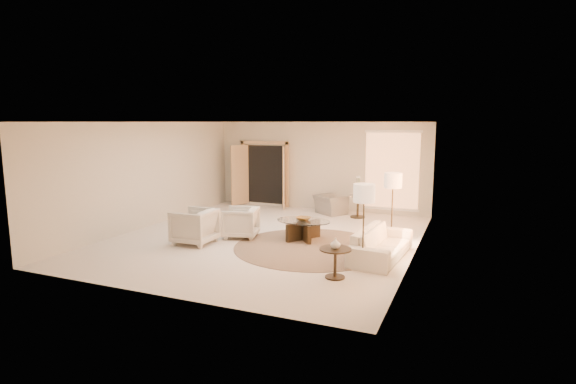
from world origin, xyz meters
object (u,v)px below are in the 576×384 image
at_px(floor_lamp_near, 393,184).
at_px(side_vase, 358,192).
at_px(accent_chair, 330,201).
at_px(armchair_left, 241,221).
at_px(floor_lamp_far, 364,197).
at_px(bowl, 303,219).
at_px(coffee_table, 303,228).
at_px(sofa, 382,243).
at_px(side_table, 358,204).
at_px(end_table, 335,258).
at_px(end_vase, 335,243).
at_px(armchair_right, 195,225).

bearing_deg(floor_lamp_near, side_vase, 118.84).
bearing_deg(accent_chair, armchair_left, 106.12).
distance_m(floor_lamp_near, side_vase, 3.02).
relative_size(accent_chair, floor_lamp_far, 0.53).
bearing_deg(bowl, side_vase, 79.07).
bearing_deg(side_vase, accent_chair, 166.65).
xyz_separation_m(armchair_left, side_vase, (2.09, 3.37, 0.36)).
distance_m(coffee_table, floor_lamp_far, 2.67).
relative_size(sofa, bowl, 6.34).
height_order(accent_chair, side_vase, side_vase).
height_order(sofa, floor_lamp_far, floor_lamp_far).
xyz_separation_m(floor_lamp_near, side_vase, (-1.43, 2.59, -0.64)).
bearing_deg(side_table, sofa, -69.16).
bearing_deg(floor_lamp_near, accent_chair, 129.78).
xyz_separation_m(armchair_left, side_table, (2.09, 3.37, -0.01)).
xyz_separation_m(armchair_left, end_table, (2.97, -1.90, -0.03)).
bearing_deg(bowl, floor_lamp_far, -41.62).
relative_size(sofa, floor_lamp_far, 1.28).
xyz_separation_m(floor_lamp_far, end_vase, (-0.35, -0.65, -0.77)).
distance_m(sofa, floor_lamp_near, 1.60).
bearing_deg(coffee_table, floor_lamp_near, 11.96).
relative_size(armchair_right, floor_lamp_far, 0.54).
height_order(sofa, armchair_left, armchair_left).
height_order(end_table, side_vase, side_vase).
bearing_deg(floor_lamp_near, floor_lamp_far, -95.31).
xyz_separation_m(armchair_left, armchair_right, (-0.71, -0.91, 0.04)).
height_order(end_table, floor_lamp_far, floor_lamp_far).
distance_m(armchair_left, accent_chair, 3.77).
xyz_separation_m(coffee_table, floor_lamp_far, (1.82, -1.61, 1.11)).
relative_size(armchair_right, end_table, 1.53).
height_order(sofa, bowl, sofa).
bearing_deg(side_vase, sofa, -69.16).
relative_size(sofa, accent_chair, 2.40).
height_order(floor_lamp_far, bowl, floor_lamp_far).
relative_size(end_table, side_table, 0.88).
height_order(coffee_table, side_vase, side_vase).
distance_m(coffee_table, floor_lamp_near, 2.33).
xyz_separation_m(armchair_right, bowl, (2.22, 1.26, 0.07)).
relative_size(sofa, armchair_right, 2.37).
height_order(sofa, armchair_right, armchair_right).
height_order(side_table, bowl, side_table).
height_order(floor_lamp_far, end_vase, floor_lamp_far).
relative_size(side_table, side_vase, 2.99).
distance_m(accent_chair, end_table, 5.78).
relative_size(side_table, bowl, 1.99).
relative_size(floor_lamp_far, side_vase, 7.46).
relative_size(accent_chair, side_vase, 3.97).
distance_m(armchair_right, side_table, 5.11).
height_order(side_table, end_vase, end_vase).
relative_size(side_table, end_vase, 3.46).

